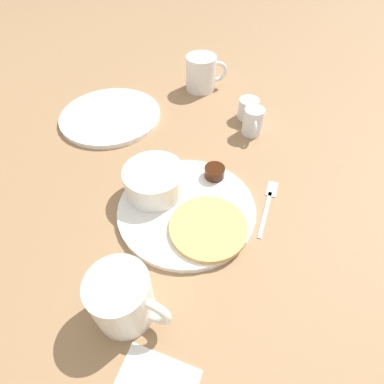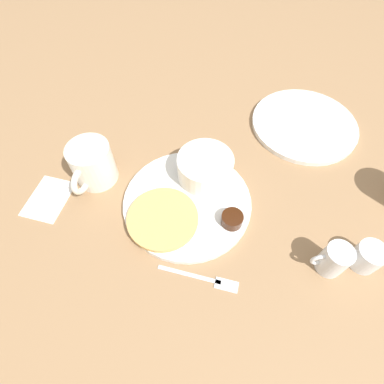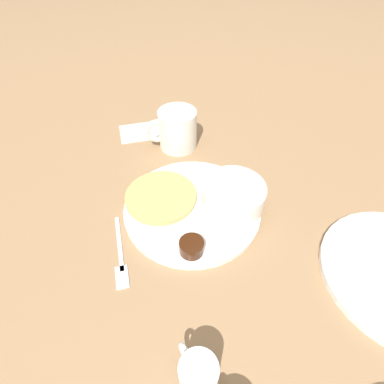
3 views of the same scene
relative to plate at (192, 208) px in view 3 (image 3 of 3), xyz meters
The scene contains 10 objects.
ground_plane 0.01m from the plate, ahead, with size 4.00×4.00×0.00m, color #93704C.
plate is the anchor object (origin of this frame).
pancake_stack 0.06m from the plate, 130.76° to the left, with size 0.14×0.14×0.01m.
bowl 0.08m from the plate, 31.24° to the right, with size 0.11×0.11×0.05m.
syrup_cup 0.10m from the plate, 121.24° to the right, with size 0.04×0.04×0.02m.
butter_ramekin 0.10m from the plate, 40.24° to the right, with size 0.04×0.04×0.04m.
coffee_mug 0.21m from the plate, 69.31° to the left, with size 0.12×0.09×0.09m.
creamer_pitcher_near 0.28m from the plate, 119.28° to the right, with size 0.05×0.07×0.07m.
fork 0.16m from the plate, 169.25° to the right, with size 0.05×0.15×0.00m.
napkin 0.29m from the plate, 85.93° to the left, with size 0.12×0.10×0.00m.
Camera 3 is at (-0.19, -0.32, 0.44)m, focal length 28.00 mm.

